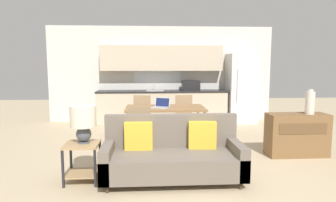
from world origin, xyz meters
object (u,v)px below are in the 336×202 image
dining_chair_far_left (141,114)px  laptop (161,105)px  refrigerator (241,88)px  credenza (297,135)px  dining_table (165,110)px  vase (310,103)px  dining_chair_near_left (139,129)px  side_table (82,156)px  couch (172,156)px  dining_chair_far_right (185,113)px  table_lamp (83,120)px

dining_chair_far_left → laptop: (0.42, -0.87, 0.31)m
refrigerator → dining_chair_far_left: bearing=-153.4°
dining_chair_far_left → credenza: bearing=-26.9°
dining_chair_far_left → laptop: bearing=-58.7°
dining_table → dining_chair_far_left: size_ratio=1.75×
credenza → vase: size_ratio=2.40×
dining_table → dining_chair_near_left: size_ratio=1.75×
side_table → vase: size_ratio=1.24×
couch → dining_chair_far_left: 2.79m
refrigerator → dining_chair_far_left: refrigerator is taller
couch → dining_chair_far_left: (-0.50, 2.74, 0.15)m
refrigerator → dining_chair_far_right: bearing=-141.5°
credenza → laptop: size_ratio=2.63×
vase → laptop: vase is taller
refrigerator → dining_chair_far_left: size_ratio=2.11×
couch → table_lamp: (-1.23, 0.02, 0.53)m
dining_chair_far_right → dining_chair_near_left: same height
side_table → dining_chair_far_left: 2.86m
dining_chair_near_left → dining_chair_far_left: same height
vase → laptop: size_ratio=1.10×
side_table → vase: vase is taller
table_lamp → credenza: 3.70m
dining_table → credenza: bearing=-22.5°
refrigerator → dining_chair_far_right: 2.31m
refrigerator → laptop: 3.27m
credenza → side_table: bearing=-164.7°
refrigerator → side_table: bearing=-130.4°
couch → dining_chair_far_right: size_ratio=2.13×
dining_chair_near_left → side_table: bearing=53.5°
dining_table → credenza: 2.52m
side_table → vase: 3.92m
table_lamp → vase: bearing=13.7°
credenza → dining_chair_near_left: size_ratio=1.16×
vase → laptop: 2.75m
credenza → laptop: 2.59m
refrigerator → dining_chair_near_left: 4.14m
dining_chair_far_right → dining_chair_far_left: same height
refrigerator → dining_table: 3.18m
couch → laptop: size_ratio=4.84×
dining_table → dining_chair_far_right: dining_chair_far_right is taller
table_lamp → credenza: size_ratio=0.50×
dining_chair_near_left → dining_chair_far_left: (0.00, 1.64, 0.00)m
side_table → dining_chair_far_left: size_ratio=0.60×
refrigerator → vase: (0.23, -3.20, 0.00)m
side_table → dining_table: bearing=56.9°
side_table → table_lamp: 0.50m
couch → credenza: 2.50m
side_table → dining_chair_near_left: dining_chair_near_left is taller
dining_chair_far_right → dining_chair_far_left: (-1.01, 0.02, 0.00)m
dining_chair_near_left → laptop: size_ratio=2.28×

